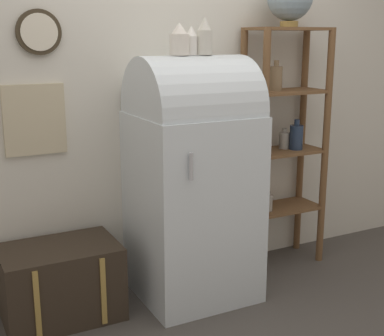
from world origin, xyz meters
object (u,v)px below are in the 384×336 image
Objects in this scene: vase_left at (179,40)px; vase_center at (192,41)px; vase_right at (205,37)px; refrigerator at (192,175)px; suitcase_trunk at (61,282)px.

vase_center is at bearing 8.04° from vase_left.
vase_right reaches higher than vase_center.
refrigerator is 2.27× the size of suitcase_trunk.
suitcase_trunk is 3.97× the size of vase_center.
suitcase_trunk is at bearing 175.20° from vase_right.
vase_right is at bearing -15.80° from vase_center.
suitcase_trunk is at bearing 176.20° from vase_center.
refrigerator is 1.03m from suitcase_trunk.
vase_center is at bearing 75.42° from refrigerator.
vase_left is at bearing -5.19° from suitcase_trunk.
vase_center reaches higher than refrigerator.
vase_left is 1.10× the size of vase_center.
vase_right is at bearing -4.80° from suitcase_trunk.
vase_right is (0.08, -0.01, 0.84)m from refrigerator.
refrigerator is at bearing -4.81° from suitcase_trunk.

